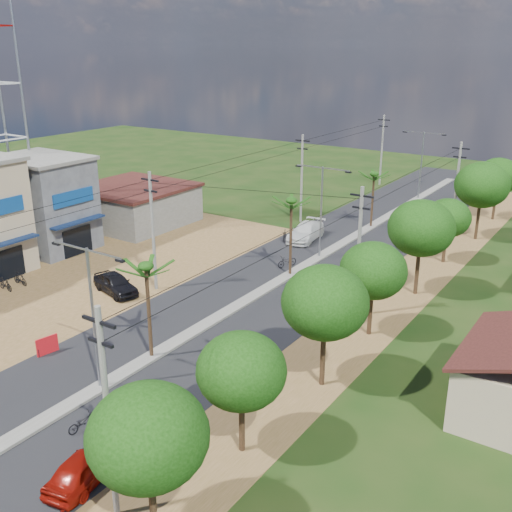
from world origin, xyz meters
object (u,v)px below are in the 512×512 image
(car_red_near, at_px, (86,467))
(car_parked_dark, at_px, (116,284))
(moto_rider_east, at_px, (83,423))
(roadside_sign, at_px, (47,346))
(car_silver_mid, at_px, (335,288))
(car_white_far, at_px, (306,232))

(car_red_near, bearing_deg, car_parked_dark, -57.92)
(car_parked_dark, relative_size, moto_rider_east, 2.79)
(car_parked_dark, height_order, roadside_sign, car_parked_dark)
(car_parked_dark, bearing_deg, roadside_sign, -143.22)
(car_parked_dark, height_order, moto_rider_east, car_parked_dark)
(car_red_near, distance_m, roadside_sign, 12.23)
(moto_rider_east, bearing_deg, car_parked_dark, -40.02)
(car_silver_mid, distance_m, roadside_sign, 20.03)
(car_parked_dark, relative_size, roadside_sign, 3.25)
(moto_rider_east, bearing_deg, car_silver_mid, -88.78)
(car_red_near, xyz_separation_m, car_white_far, (-8.50, 34.15, 0.08))
(car_silver_mid, relative_size, car_parked_dark, 1.07)
(car_silver_mid, xyz_separation_m, car_white_far, (-8.50, 10.84, 0.01))
(car_red_near, relative_size, car_silver_mid, 0.87)
(car_red_near, xyz_separation_m, car_silver_mid, (0.00, 23.31, 0.08))
(car_red_near, xyz_separation_m, roadside_sign, (-10.50, 6.26, -0.14))
(car_silver_mid, relative_size, moto_rider_east, 2.99)
(car_silver_mid, xyz_separation_m, car_parked_dark, (-13.93, -8.23, -0.03))
(car_red_near, bearing_deg, roadside_sign, -41.46)
(car_parked_dark, bearing_deg, car_silver_mid, -43.90)
(car_silver_mid, bearing_deg, car_red_near, 79.29)
(car_silver_mid, height_order, roadside_sign, car_silver_mid)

